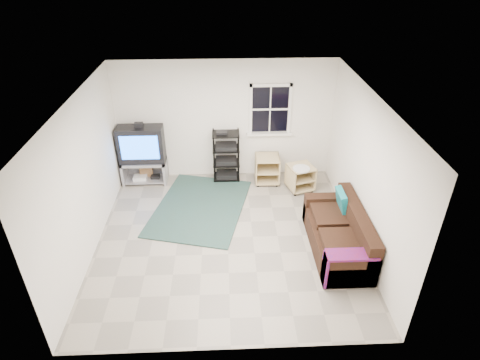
{
  "coord_description": "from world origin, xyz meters",
  "views": [
    {
      "loc": [
        -0.03,
        -5.65,
        4.62
      ],
      "look_at": [
        0.24,
        0.4,
        0.96
      ],
      "focal_mm": 30.0,
      "sensor_mm": 36.0,
      "label": 1
    }
  ],
  "objects_px": {
    "av_rack": "(226,159)",
    "sofa": "(340,235)",
    "tv_unit": "(142,150)",
    "side_table_left": "(267,168)",
    "side_table_right": "(300,175)"
  },
  "relations": [
    {
      "from": "side_table_left",
      "to": "tv_unit",
      "type": "bearing_deg",
      "value": 178.06
    },
    {
      "from": "tv_unit",
      "to": "side_table_left",
      "type": "height_order",
      "value": "tv_unit"
    },
    {
      "from": "tv_unit",
      "to": "av_rack",
      "type": "bearing_deg",
      "value": 1.0
    },
    {
      "from": "tv_unit",
      "to": "side_table_left",
      "type": "bearing_deg",
      "value": -1.94
    },
    {
      "from": "tv_unit",
      "to": "sofa",
      "type": "height_order",
      "value": "tv_unit"
    },
    {
      "from": "av_rack",
      "to": "sofa",
      "type": "bearing_deg",
      "value": -52.58
    },
    {
      "from": "sofa",
      "to": "side_table_left",
      "type": "bearing_deg",
      "value": 113.1
    },
    {
      "from": "tv_unit",
      "to": "side_table_right",
      "type": "bearing_deg",
      "value": -7.68
    },
    {
      "from": "av_rack",
      "to": "tv_unit",
      "type": "bearing_deg",
      "value": -179.0
    },
    {
      "from": "tv_unit",
      "to": "sofa",
      "type": "distance_m",
      "value": 4.43
    },
    {
      "from": "av_rack",
      "to": "sofa",
      "type": "distance_m",
      "value": 3.11
    },
    {
      "from": "tv_unit",
      "to": "side_table_left",
      "type": "relative_size",
      "value": 2.28
    },
    {
      "from": "tv_unit",
      "to": "av_rack",
      "type": "xyz_separation_m",
      "value": [
        1.78,
        0.03,
        -0.27
      ]
    },
    {
      "from": "side_table_left",
      "to": "side_table_right",
      "type": "distance_m",
      "value": 0.75
    },
    {
      "from": "tv_unit",
      "to": "sofa",
      "type": "bearing_deg",
      "value": -33.55
    }
  ]
}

